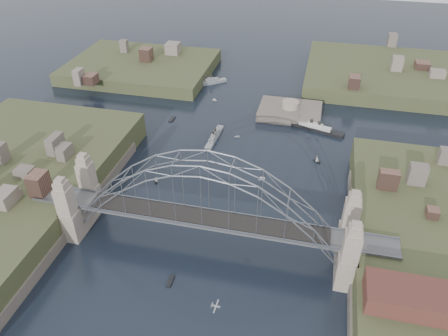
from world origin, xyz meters
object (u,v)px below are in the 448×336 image
(naval_cruiser_far, at_px, (209,82))
(wharf_shed, at_px, (422,300))
(bridge, at_px, (205,205))
(fort_island, at_px, (289,116))
(naval_cruiser_near, at_px, (214,137))
(ocean_liner, at_px, (315,128))

(naval_cruiser_far, bearing_deg, wharf_shed, -56.94)
(bridge, bearing_deg, fort_island, 80.27)
(bridge, height_order, fort_island, bridge)
(fort_island, height_order, naval_cruiser_near, fort_island)
(naval_cruiser_near, relative_size, naval_cruiser_far, 1.17)
(wharf_shed, relative_size, ocean_liner, 1.00)
(bridge, distance_m, naval_cruiser_near, 50.11)
(naval_cruiser_far, bearing_deg, fort_island, -28.80)
(bridge, relative_size, fort_island, 3.82)
(fort_island, relative_size, ocean_liner, 1.10)
(bridge, height_order, ocean_liner, bridge)
(bridge, height_order, naval_cruiser_far, bridge)
(fort_island, bearing_deg, naval_cruiser_far, 151.20)
(bridge, xyz_separation_m, naval_cruiser_far, (-23.31, 89.42, -11.51))
(naval_cruiser_near, distance_m, naval_cruiser_far, 43.75)
(naval_cruiser_near, bearing_deg, wharf_shed, -48.65)
(naval_cruiser_near, bearing_deg, naval_cruiser_far, 107.36)
(naval_cruiser_far, height_order, ocean_liner, naval_cruiser_far)
(ocean_liner, bearing_deg, bridge, -109.34)
(naval_cruiser_near, bearing_deg, ocean_liner, 22.91)
(wharf_shed, distance_m, naval_cruiser_near, 82.65)
(bridge, height_order, wharf_shed, bridge)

